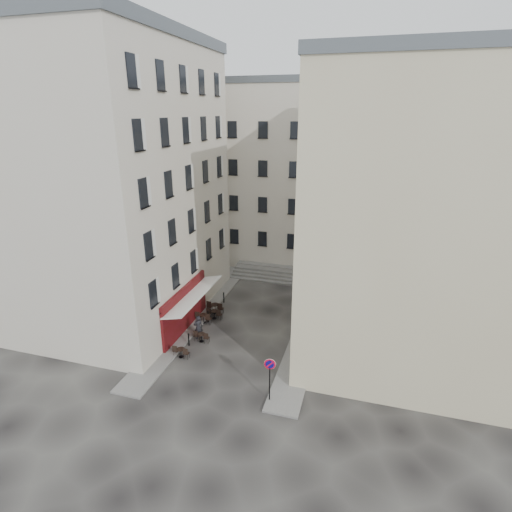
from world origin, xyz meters
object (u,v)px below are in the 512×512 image
at_px(pedestrian, 198,327).
at_px(no_parking_sign, 270,372).
at_px(bistro_table_b, 202,337).
at_px(bistro_table_a, 181,352).

bearing_deg(pedestrian, no_parking_sign, 99.70).
relative_size(no_parking_sign, bistro_table_b, 2.38).
distance_m(no_parking_sign, bistro_table_a, 7.41).
relative_size(bistro_table_b, pedestrian, 0.64).
height_order(bistro_table_b, pedestrian, pedestrian).
xyz_separation_m(bistro_table_a, pedestrian, (0.16, 2.50, 0.50)).
bearing_deg(bistro_table_a, bistro_table_b, 75.74).
bearing_deg(bistro_table_a, pedestrian, 86.42).
xyz_separation_m(no_parking_sign, bistro_table_b, (-6.23, 4.71, -1.57)).
bearing_deg(no_parking_sign, bistro_table_b, 134.39).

